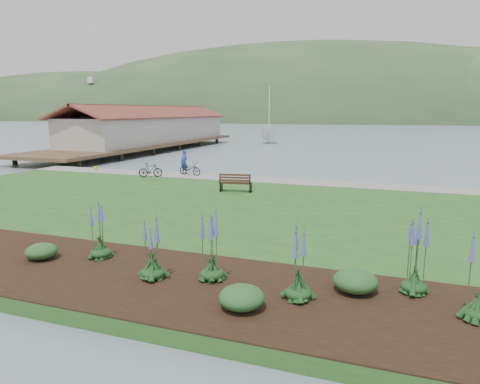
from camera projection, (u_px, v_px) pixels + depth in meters
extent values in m
plane|color=slate|center=(212.00, 208.00, 21.22)|extent=(600.00, 600.00, 0.00)
cube|color=#24541D|center=(194.00, 213.00, 19.33)|extent=(34.00, 20.00, 0.40)
cube|color=gray|center=(254.00, 179.00, 27.52)|extent=(34.00, 2.20, 0.03)
cube|color=black|center=(167.00, 280.00, 11.08)|extent=(24.00, 4.40, 0.04)
cube|color=#4C3826|center=(145.00, 144.00, 51.73)|extent=(8.00, 36.00, 0.30)
cube|color=#B2ADA3|center=(154.00, 129.00, 53.28)|extent=(6.40, 28.00, 3.00)
cube|color=black|center=(236.00, 183.00, 23.37)|extent=(1.76, 0.87, 0.05)
cube|color=black|center=(235.00, 178.00, 23.01)|extent=(1.69, 0.44, 0.53)
cube|color=black|center=(221.00, 187.00, 23.56)|extent=(0.16, 0.58, 0.46)
cube|color=black|center=(251.00, 188.00, 23.28)|extent=(0.16, 0.58, 0.46)
imported|color=#22429C|center=(184.00, 160.00, 29.66)|extent=(0.83, 0.69, 1.96)
imported|color=black|center=(190.00, 168.00, 29.28)|extent=(1.01, 1.88, 0.94)
imported|color=black|center=(150.00, 170.00, 28.45)|extent=(1.15, 1.57, 0.93)
imported|color=silver|center=(269.00, 143.00, 64.21)|extent=(12.82, 12.94, 26.86)
cube|color=yellow|center=(96.00, 168.00, 31.93)|extent=(0.25, 0.30, 0.27)
ellipsoid|color=#143816|center=(153.00, 273.00, 11.13)|extent=(0.62, 0.62, 0.31)
cone|color=#4748A6|center=(152.00, 241.00, 10.97)|extent=(0.36, 0.36, 1.43)
ellipsoid|color=#143816|center=(212.00, 274.00, 11.06)|extent=(0.62, 0.62, 0.31)
cone|color=#4748A6|center=(211.00, 236.00, 10.86)|extent=(0.36, 0.36, 1.76)
ellipsoid|color=#143816|center=(298.00, 293.00, 9.90)|extent=(0.62, 0.62, 0.31)
cone|color=#4748A6|center=(299.00, 256.00, 9.73)|extent=(0.32, 0.32, 1.49)
ellipsoid|color=#143816|center=(414.00, 287.00, 10.26)|extent=(0.62, 0.62, 0.31)
cone|color=#4748A6|center=(417.00, 242.00, 10.05)|extent=(0.40, 0.40, 1.93)
ellipsoid|color=#143816|center=(101.00, 253.00, 12.70)|extent=(0.62, 0.62, 0.31)
cone|color=#4748A6|center=(99.00, 220.00, 12.52)|extent=(0.32, 0.32, 1.69)
ellipsoid|color=#143816|center=(478.00, 313.00, 8.93)|extent=(0.62, 0.62, 0.31)
ellipsoid|color=#1E4C21|center=(41.00, 251.00, 12.62)|extent=(0.91, 0.91, 0.46)
ellipsoid|color=#1E4C21|center=(242.00, 297.00, 9.42)|extent=(1.03, 1.03, 0.51)
ellipsoid|color=#1E4C21|center=(355.00, 281.00, 10.31)|extent=(1.07, 1.07, 0.54)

